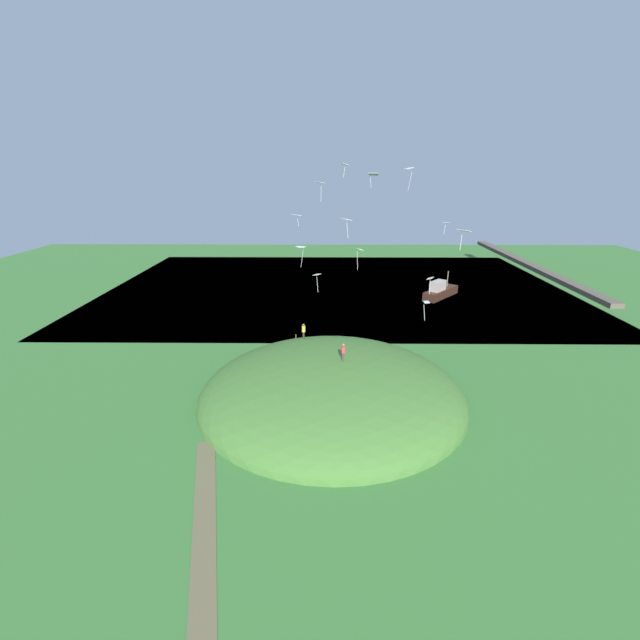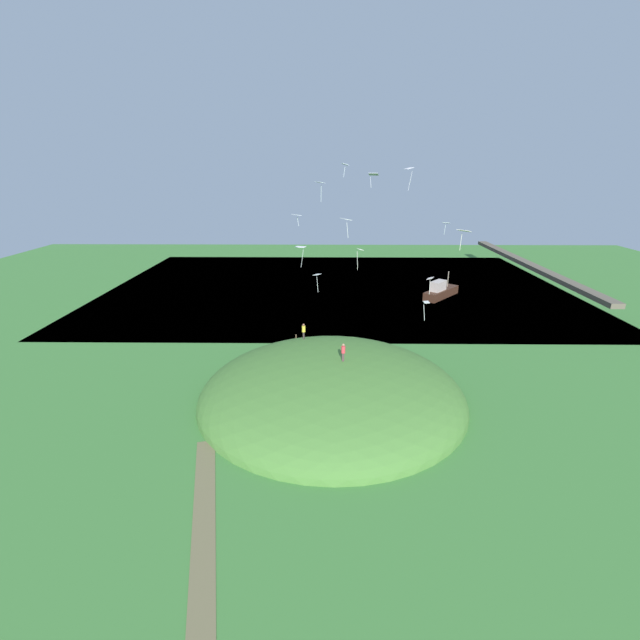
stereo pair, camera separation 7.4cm
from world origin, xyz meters
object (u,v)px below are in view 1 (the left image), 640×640
Objects in this scene: kite_4 at (360,252)px; kite_10 at (426,304)px; kite_2 at (446,224)px; kite_12 at (464,232)px; person_near_shore at (343,350)px; boat_on_lake at (440,291)px; kite_0 at (320,183)px; kite_5 at (345,165)px; kite_1 at (317,276)px; mooring_post at (296,339)px; kite_7 at (409,170)px; kite_8 at (346,220)px; kite_11 at (297,215)px; kite_6 at (430,279)px; kite_3 at (373,175)px; kite_9 at (301,248)px; person_walking_path at (304,329)px.

kite_4 is 1.38× the size of kite_10.
kite_12 is (14.34, -2.58, 1.07)m from kite_2.
kite_2 is at bearing 170.63° from person_near_shore.
kite_0 is (24.03, -19.71, 17.80)m from boat_on_lake.
kite_1 is at bearing -46.86° from kite_5.
mooring_post is (-8.08, -6.80, -12.14)m from kite_4.
kite_7 reaches higher than kite_8.
kite_11 is 0.71× the size of kite_12.
kite_5 is (23.99, -17.20, 19.58)m from boat_on_lake.
kite_0 is 1.70× the size of mooring_post.
kite_8 is (30.54, -17.29, 14.85)m from boat_on_lake.
kite_4 reaches higher than kite_1.
kite_4 is 7.79m from kite_6.
kite_7 is 1.49× the size of kite_12.
person_near_shore is at bearing -48.39° from kite_2.
kite_6 is 1.03× the size of kite_10.
kite_3 reaches higher than person_near_shore.
kite_2 is at bearing 76.56° from mooring_post.
kite_5 reaches higher than kite_8.
kite_4 is at bearing 42.68° from kite_9.
kite_6 is (10.02, 7.01, -9.31)m from kite_5.
kite_8 is (5.95, -10.58, 0.99)m from kite_2.
kite_4 reaches higher than mooring_post.
kite_7 is at bearing 110.81° from kite_1.
kite_6 is at bearing -169.65° from kite_12.
kite_9 is at bearing -143.51° from kite_10.
kite_3 is 0.78× the size of kite_8.
kite_11 is 15.54m from kite_12.
person_near_shore is at bearing -31.66° from kite_7.
kite_12 is (14.89, 10.42, -2.87)m from kite_0.
kite_4 is at bearing -146.89° from kite_12.
kite_3 is at bearing -83.34° from kite_2.
kite_2 is at bearing 108.59° from kite_11.
kite_5 is 9.93m from kite_9.
kite_6 reaches higher than kite_1.
kite_0 is 15.72m from kite_6.
kite_1 is at bearing 4.43° from boat_on_lake.
kite_1 is 13.65m from kite_10.
kite_9 is at bearing 27.05° from mooring_post.
kite_9 is 1.94× the size of mooring_post.
kite_3 reaches higher than kite_10.
person_near_shore is 8.46m from person_walking_path.
person_walking_path is 17.16m from kite_3.
kite_7 reaches higher than kite_6.
kite_5 is at bearing 70.61° from kite_9.
kite_3 is at bearing -160.16° from person_near_shore.
kite_5 is 1.14× the size of mooring_post.
person_near_shore is 9.43m from kite_1.
kite_3 is 21.28m from mooring_post.
kite_9 is (-2.24, -15.15, -2.91)m from kite_2.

